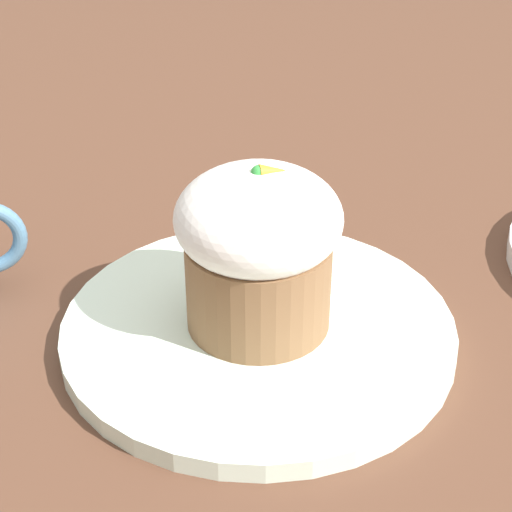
% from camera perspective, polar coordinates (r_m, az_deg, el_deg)
% --- Properties ---
extents(ground_plane, '(4.00, 4.00, 0.00)m').
position_cam_1_polar(ground_plane, '(0.60, 0.15, -5.47)').
color(ground_plane, '#513323').
extents(dessert_plate, '(0.27, 0.27, 0.01)m').
position_cam_1_polar(dessert_plate, '(0.59, 0.15, -4.93)').
color(dessert_plate, silver).
rests_on(dessert_plate, ground_plane).
extents(carrot_cake, '(0.11, 0.11, 0.12)m').
position_cam_1_polar(carrot_cake, '(0.55, 0.00, 0.62)').
color(carrot_cake, brown).
rests_on(carrot_cake, dessert_plate).
extents(spoon, '(0.10, 0.07, 0.01)m').
position_cam_1_polar(spoon, '(0.60, 2.50, -3.33)').
color(spoon, silver).
rests_on(spoon, dessert_plate).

